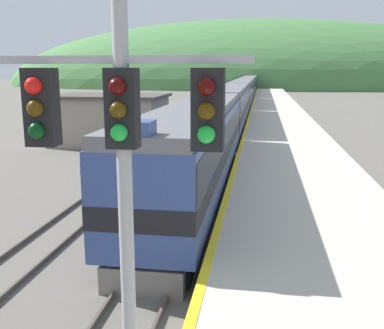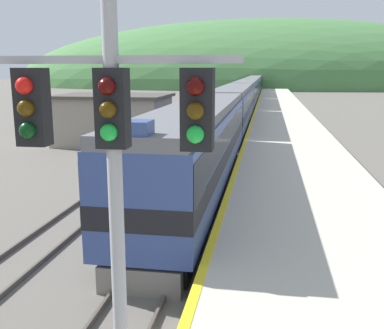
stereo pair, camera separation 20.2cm
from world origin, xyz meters
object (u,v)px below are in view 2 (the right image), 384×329
(express_train_lead_car, at_px, (198,146))
(carriage_second, at_px, (234,107))
(signal_mast_main, at_px, (114,162))
(carriage_third, at_px, (246,94))
(carriage_fifth, at_px, (255,84))
(carriage_fourth, at_px, (252,88))

(express_train_lead_car, bearing_deg, carriage_second, 90.00)
(signal_mast_main, bearing_deg, carriage_second, 91.85)
(carriage_third, xyz_separation_m, signal_mast_main, (1.24, -61.77, 2.39))
(express_train_lead_car, height_order, signal_mast_main, signal_mast_main)
(carriage_second, distance_m, carriage_fifth, 70.68)
(carriage_third, relative_size, carriage_fifth, 1.00)
(signal_mast_main, bearing_deg, carriage_fourth, 90.83)
(express_train_lead_car, height_order, carriage_second, express_train_lead_car)
(express_train_lead_car, xyz_separation_m, carriage_second, (0.00, 22.99, -0.01))
(carriage_second, xyz_separation_m, carriage_fifth, (0.00, 70.68, 0.00))
(express_train_lead_car, xyz_separation_m, carriage_third, (0.00, 46.55, -0.01))
(carriage_third, bearing_deg, signal_mast_main, -88.85)
(carriage_second, relative_size, carriage_third, 1.00)
(carriage_fourth, bearing_deg, carriage_second, -90.00)
(carriage_second, distance_m, carriage_third, 23.56)
(carriage_fourth, height_order, signal_mast_main, signal_mast_main)
(carriage_fourth, distance_m, carriage_fifth, 23.56)
(carriage_second, xyz_separation_m, signal_mast_main, (1.24, -38.21, 2.39))
(carriage_third, distance_m, carriage_fourth, 23.56)
(carriage_fifth, bearing_deg, express_train_lead_car, -90.00)
(carriage_second, height_order, carriage_fifth, same)
(express_train_lead_car, xyz_separation_m, signal_mast_main, (1.24, -15.22, 2.37))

